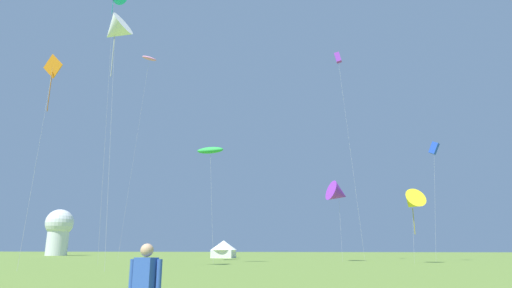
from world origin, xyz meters
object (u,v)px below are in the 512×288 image
object	(u,v)px
kite_orange_diamond	(52,71)
kite_purple_delta	(339,194)
kite_white_delta	(115,31)
kite_blue_box	(434,148)
kite_purple_box	(338,58)
kite_green_parafoil	(210,150)
festival_tent_left	(224,248)
kite_yellow_delta	(412,202)
kite_pink_parafoil	(149,59)
observatory_dome	(59,230)

from	to	relation	value
kite_orange_diamond	kite_purple_delta	distance (m)	37.30
kite_white_delta	kite_blue_box	xyz separation A→B (m)	(33.79, 27.11, -6.48)
kite_purple_box	kite_green_parafoil	size ratio (longest dim) A/B	2.18
kite_white_delta	festival_tent_left	size ratio (longest dim) A/B	5.01
kite_yellow_delta	kite_purple_delta	bearing A→B (deg)	154.22
festival_tent_left	kite_blue_box	bearing A→B (deg)	-21.92
kite_green_parafoil	kite_yellow_delta	bearing A→B (deg)	11.41
kite_white_delta	kite_purple_box	bearing A→B (deg)	51.10
kite_purple_delta	kite_pink_parafoil	bearing A→B (deg)	170.30
kite_blue_box	kite_green_parafoil	bearing A→B (deg)	-158.14
kite_blue_box	festival_tent_left	world-z (taller)	kite_blue_box
kite_purple_delta	kite_pink_parafoil	distance (m)	40.82
kite_yellow_delta	observatory_dome	size ratio (longest dim) A/B	0.80
kite_orange_diamond	kite_purple_delta	world-z (taller)	kite_orange_diamond
kite_pink_parafoil	festival_tent_left	size ratio (longest dim) A/B	7.46
kite_green_parafoil	observatory_dome	xyz separation A→B (m)	(-49.98, 41.98, -7.41)
kite_yellow_delta	festival_tent_left	distance (m)	35.61
kite_purple_delta	festival_tent_left	size ratio (longest dim) A/B	2.28
kite_orange_diamond	kite_yellow_delta	bearing A→B (deg)	32.89
kite_yellow_delta	observatory_dome	bearing A→B (deg)	153.37
kite_blue_box	festival_tent_left	xyz separation A→B (m)	(-33.60, 13.52, -13.50)
kite_purple_box	festival_tent_left	xyz separation A→B (m)	(-21.16, 14.17, -27.96)
kite_orange_diamond	kite_blue_box	bearing A→B (deg)	36.51
kite_purple_delta	kite_green_parafoil	size ratio (longest dim) A/B	0.76
kite_pink_parafoil	observatory_dome	distance (m)	51.94
kite_white_delta	kite_purple_delta	xyz separation A→B (m)	(20.39, 24.54, -12.81)
kite_white_delta	kite_purple_delta	world-z (taller)	kite_white_delta
kite_purple_delta	festival_tent_left	bearing A→B (deg)	141.46
kite_blue_box	kite_green_parafoil	distance (m)	31.14
kite_purple_delta	kite_green_parafoil	xyz separation A→B (m)	(-15.45, -9.01, 4.58)
kite_yellow_delta	kite_green_parafoil	world-z (taller)	kite_green_parafoil
kite_pink_parafoil	festival_tent_left	xyz separation A→B (m)	(11.38, 10.69, -32.47)
festival_tent_left	kite_orange_diamond	bearing A→B (deg)	-96.90
kite_orange_diamond	observatory_dome	xyz separation A→B (m)	(-40.13, 59.05, -11.28)
kite_yellow_delta	kite_orange_diamond	distance (m)	41.66
kite_pink_parafoil	festival_tent_left	distance (m)	36.03
kite_purple_box	observatory_dome	size ratio (longest dim) A/B	2.83
kite_yellow_delta	kite_blue_box	bearing A→B (deg)	54.51
kite_orange_diamond	festival_tent_left	distance (m)	45.26
kite_purple_box	kite_purple_delta	bearing A→B (deg)	-116.63
observatory_dome	kite_pink_parafoil	bearing A→B (deg)	-39.16
kite_yellow_delta	kite_white_delta	xyz separation A→B (m)	(-28.99, -20.39, 14.62)
kite_white_delta	kite_purple_delta	bearing A→B (deg)	50.28
kite_yellow_delta	kite_blue_box	world-z (taller)	kite_blue_box
kite_white_delta	kite_green_parafoil	size ratio (longest dim) A/B	1.66
kite_orange_diamond	kite_purple_box	xyz separation A→B (m)	(26.26, 28.00, 12.35)
kite_yellow_delta	kite_purple_delta	xyz separation A→B (m)	(-8.60, 4.16, 1.81)
kite_orange_diamond	kite_white_delta	world-z (taller)	kite_white_delta
kite_white_delta	observatory_dome	xyz separation A→B (m)	(-45.04, 57.51, -15.65)
kite_green_parafoil	kite_blue_box	bearing A→B (deg)	21.86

